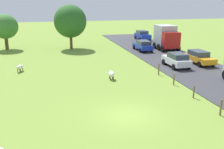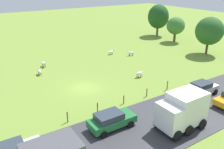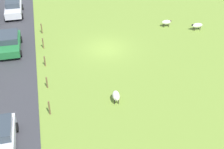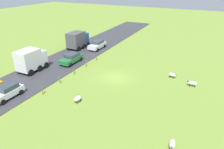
{
  "view_description": "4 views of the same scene",
  "coord_description": "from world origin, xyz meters",
  "px_view_note": "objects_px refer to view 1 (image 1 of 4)",
  "views": [
    {
      "loc": [
        -4.74,
        -15.02,
        7.27
      ],
      "look_at": [
        0.08,
        4.36,
        1.58
      ],
      "focal_mm": 42.02,
      "sensor_mm": 36.0,
      "label": 1
    },
    {
      "loc": [
        24.54,
        -11.64,
        12.81
      ],
      "look_at": [
        1.5,
        3.16,
        1.68
      ],
      "focal_mm": 37.98,
      "sensor_mm": 36.0,
      "label": 2
    },
    {
      "loc": [
        5.38,
        26.01,
        15.13
      ],
      "look_at": [
        0.91,
        6.57,
        1.47
      ],
      "focal_mm": 50.12,
      "sensor_mm": 36.0,
      "label": 3
    },
    {
      "loc": [
        -11.57,
        24.63,
        13.06
      ],
      "look_at": [
        -0.3,
        1.65,
        1.16
      ],
      "focal_mm": 33.24,
      "sensor_mm": 36.0,
      "label": 4
    }
  ],
  "objects_px": {
    "tree_0": "(70,21)",
    "sheep_4": "(20,67)",
    "tree_2": "(5,27)",
    "sheep_3": "(111,74)",
    "car_2": "(176,60)",
    "car_4": "(143,45)",
    "truck_0": "(166,37)",
    "car_0": "(142,35)",
    "car_3": "(199,57)"
  },
  "relations": [
    {
      "from": "tree_2",
      "to": "car_2",
      "type": "relative_size",
      "value": 1.36
    },
    {
      "from": "sheep_3",
      "to": "truck_0",
      "type": "relative_size",
      "value": 0.29
    },
    {
      "from": "tree_0",
      "to": "car_2",
      "type": "bearing_deg",
      "value": -54.64
    },
    {
      "from": "sheep_4",
      "to": "tree_2",
      "type": "relative_size",
      "value": 0.24
    },
    {
      "from": "sheep_4",
      "to": "truck_0",
      "type": "distance_m",
      "value": 21.72
    },
    {
      "from": "tree_0",
      "to": "tree_2",
      "type": "height_order",
      "value": "tree_0"
    },
    {
      "from": "sheep_4",
      "to": "tree_2",
      "type": "height_order",
      "value": "tree_2"
    },
    {
      "from": "truck_0",
      "to": "car_0",
      "type": "xyz_separation_m",
      "value": [
        0.23,
        10.64,
        -1.0
      ]
    },
    {
      "from": "sheep_3",
      "to": "tree_2",
      "type": "bearing_deg",
      "value": 121.47
    },
    {
      "from": "sheep_4",
      "to": "tree_0",
      "type": "relative_size",
      "value": 0.19
    },
    {
      "from": "sheep_3",
      "to": "car_3",
      "type": "xyz_separation_m",
      "value": [
        11.48,
        3.55,
        0.3
      ]
    },
    {
      "from": "tree_0",
      "to": "car_4",
      "type": "height_order",
      "value": "tree_0"
    },
    {
      "from": "car_0",
      "to": "car_2",
      "type": "distance_m",
      "value": 20.95
    },
    {
      "from": "truck_0",
      "to": "car_2",
      "type": "height_order",
      "value": "truck_0"
    },
    {
      "from": "sheep_3",
      "to": "tree_2",
      "type": "xyz_separation_m",
      "value": [
        -11.69,
        19.09,
        2.9
      ]
    },
    {
      "from": "car_2",
      "to": "car_4",
      "type": "relative_size",
      "value": 0.92
    },
    {
      "from": "tree_2",
      "to": "car_0",
      "type": "distance_m",
      "value": 24.02
    },
    {
      "from": "sheep_3",
      "to": "car_3",
      "type": "bearing_deg",
      "value": 17.18
    },
    {
      "from": "car_2",
      "to": "car_3",
      "type": "bearing_deg",
      "value": 12.83
    },
    {
      "from": "car_3",
      "to": "sheep_4",
      "type": "bearing_deg",
      "value": 175.8
    },
    {
      "from": "tree_0",
      "to": "sheep_4",
      "type": "bearing_deg",
      "value": -118.1
    },
    {
      "from": "car_2",
      "to": "car_0",
      "type": "bearing_deg",
      "value": 79.98
    },
    {
      "from": "tree_0",
      "to": "car_4",
      "type": "relative_size",
      "value": 1.58
    },
    {
      "from": "sheep_3",
      "to": "sheep_4",
      "type": "relative_size",
      "value": 0.96
    },
    {
      "from": "tree_0",
      "to": "car_0",
      "type": "xyz_separation_m",
      "value": [
        13.92,
        6.15,
        -3.25
      ]
    },
    {
      "from": "car_4",
      "to": "car_2",
      "type": "bearing_deg",
      "value": -88.85
    },
    {
      "from": "truck_0",
      "to": "car_4",
      "type": "height_order",
      "value": "truck_0"
    },
    {
      "from": "car_0",
      "to": "car_3",
      "type": "height_order",
      "value": "car_0"
    },
    {
      "from": "car_4",
      "to": "sheep_3",
      "type": "bearing_deg",
      "value": -121.67
    },
    {
      "from": "sheep_3",
      "to": "car_2",
      "type": "height_order",
      "value": "car_2"
    },
    {
      "from": "tree_2",
      "to": "car_4",
      "type": "xyz_separation_m",
      "value": [
        19.64,
        -6.2,
        -2.59
      ]
    },
    {
      "from": "tree_2",
      "to": "car_3",
      "type": "distance_m",
      "value": 28.02
    },
    {
      "from": "truck_0",
      "to": "car_4",
      "type": "distance_m",
      "value": 3.78
    },
    {
      "from": "sheep_4",
      "to": "car_3",
      "type": "bearing_deg",
      "value": -4.2
    },
    {
      "from": "sheep_3",
      "to": "tree_2",
      "type": "distance_m",
      "value": 22.57
    },
    {
      "from": "sheep_4",
      "to": "car_0",
      "type": "distance_m",
      "value": 27.52
    },
    {
      "from": "sheep_3",
      "to": "sheep_4",
      "type": "height_order",
      "value": "sheep_3"
    },
    {
      "from": "tree_2",
      "to": "tree_0",
      "type": "bearing_deg",
      "value": -10.77
    },
    {
      "from": "sheep_4",
      "to": "tree_0",
      "type": "xyz_separation_m",
      "value": [
        6.54,
        12.25,
        3.69
      ]
    },
    {
      "from": "sheep_4",
      "to": "sheep_3",
      "type": "bearing_deg",
      "value": -30.14
    },
    {
      "from": "car_0",
      "to": "truck_0",
      "type": "bearing_deg",
      "value": -91.23
    },
    {
      "from": "sheep_4",
      "to": "car_0",
      "type": "xyz_separation_m",
      "value": [
        20.46,
        18.4,
        0.43
      ]
    },
    {
      "from": "car_2",
      "to": "car_4",
      "type": "bearing_deg",
      "value": 91.15
    },
    {
      "from": "car_2",
      "to": "car_4",
      "type": "height_order",
      "value": "car_2"
    },
    {
      "from": "sheep_3",
      "to": "car_0",
      "type": "bearing_deg",
      "value": 63.26
    },
    {
      "from": "car_0",
      "to": "car_3",
      "type": "bearing_deg",
      "value": -90.94
    },
    {
      "from": "car_2",
      "to": "truck_0",
      "type": "bearing_deg",
      "value": 71.11
    },
    {
      "from": "truck_0",
      "to": "car_3",
      "type": "xyz_separation_m",
      "value": [
        -0.1,
        -9.24,
        -1.08
      ]
    },
    {
      "from": "car_0",
      "to": "tree_0",
      "type": "bearing_deg",
      "value": -156.16
    },
    {
      "from": "car_3",
      "to": "car_4",
      "type": "xyz_separation_m",
      "value": [
        -3.52,
        9.35,
        0.01
      ]
    }
  ]
}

